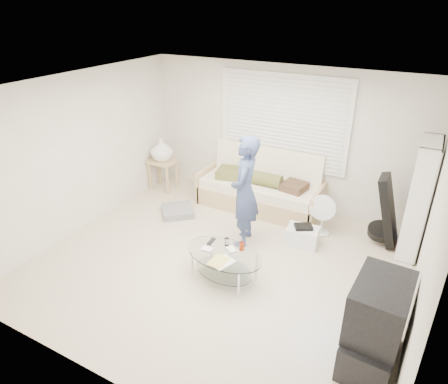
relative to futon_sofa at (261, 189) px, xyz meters
The scene contains 13 objects.
ground 1.92m from the futon_sofa, 83.60° to the right, with size 5.00×5.00×0.00m, color #C1B296.
room_shell 1.91m from the futon_sofa, 81.43° to the right, with size 5.02×4.52×2.51m.
window_blinds 1.26m from the futon_sofa, 56.95° to the left, with size 2.32×0.08×1.62m.
futon_sofa is the anchor object (origin of this frame).
grey_floor_pillow 1.54m from the futon_sofa, 141.03° to the right, with size 0.53×0.53×0.12m, color slate.
side_table 2.06m from the futon_sofa, behind, with size 0.53×0.43×1.05m.
bookshelf 2.60m from the futon_sofa, ahead, with size 0.28×0.74×1.75m.
guitar_case 2.18m from the futon_sofa, ahead, with size 0.45×0.41×1.10m.
floor_fan 1.30m from the futon_sofa, 16.74° to the right, with size 0.42×0.28×0.69m.
storage_bin 1.37m from the futon_sofa, 37.42° to the right, with size 0.50×0.38×0.33m.
tv_unit 3.55m from the futon_sofa, 47.31° to the right, with size 0.56×0.95×1.01m.
coffee_table 2.18m from the futon_sofa, 79.24° to the right, with size 1.17×0.82×0.53m.
standing_person 1.32m from the futon_sofa, 78.56° to the right, with size 0.63×0.41×1.73m, color navy.
Camera 1 is at (2.29, -4.13, 3.47)m, focal length 32.00 mm.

